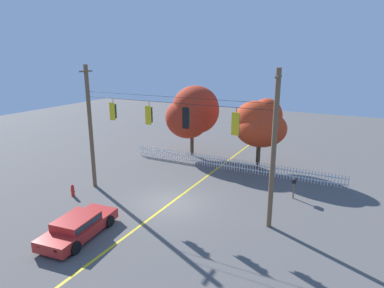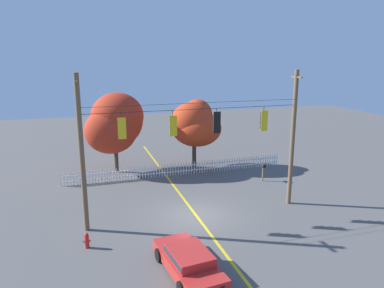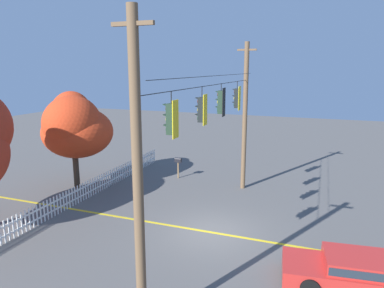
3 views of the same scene
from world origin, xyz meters
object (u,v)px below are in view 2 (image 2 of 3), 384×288
at_px(traffic_signal_northbound_secondary, 122,128).
at_px(traffic_signal_westbound_side, 216,122).
at_px(autumn_maple_mid, 195,124).
at_px(roadside_mailbox, 263,167).
at_px(fire_hydrant, 87,240).
at_px(autumn_maple_near_fence, 116,122).
at_px(traffic_signal_eastbound_side, 263,120).
at_px(parked_car, 189,261).
at_px(traffic_signal_northbound_primary, 173,125).

distance_m(traffic_signal_northbound_secondary, traffic_signal_westbound_side, 5.42).
height_order(autumn_maple_mid, roadside_mailbox, autumn_maple_mid).
distance_m(fire_hydrant, roadside_mailbox, 14.74).
bearing_deg(autumn_maple_near_fence, traffic_signal_northbound_secondary, -93.86).
relative_size(autumn_maple_mid, roadside_mailbox, 4.16).
height_order(traffic_signal_eastbound_side, autumn_maple_mid, traffic_signal_eastbound_side).
bearing_deg(fire_hydrant, traffic_signal_westbound_side, 14.77).
xyz_separation_m(autumn_maple_mid, parked_car, (-5.10, -15.02, -3.17)).
relative_size(traffic_signal_northbound_secondary, roadside_mailbox, 1.01).
relative_size(traffic_signal_northbound_secondary, autumn_maple_near_fence, 0.22).
bearing_deg(roadside_mailbox, traffic_signal_westbound_side, -141.54).
bearing_deg(traffic_signal_eastbound_side, traffic_signal_westbound_side, -180.00).
relative_size(traffic_signal_eastbound_side, parked_car, 0.32).
relative_size(traffic_signal_northbound_secondary, autumn_maple_mid, 0.24).
xyz_separation_m(traffic_signal_westbound_side, parked_car, (-3.39, -5.63, -5.07)).
height_order(autumn_maple_mid, fire_hydrant, autumn_maple_mid).
distance_m(traffic_signal_northbound_primary, autumn_maple_mid, 10.50).
xyz_separation_m(autumn_maple_near_fence, autumn_maple_mid, (6.45, -0.82, -0.41)).
bearing_deg(autumn_maple_near_fence, traffic_signal_northbound_primary, -78.21).
bearing_deg(roadside_mailbox, traffic_signal_northbound_primary, -151.53).
bearing_deg(traffic_signal_northbound_secondary, roadside_mailbox, 21.98).
distance_m(traffic_signal_northbound_primary, traffic_signal_eastbound_side, 5.64).
distance_m(traffic_signal_westbound_side, autumn_maple_near_fence, 11.35).
relative_size(traffic_signal_eastbound_side, roadside_mailbox, 1.07).
height_order(traffic_signal_northbound_primary, autumn_maple_mid, traffic_signal_northbound_primary).
bearing_deg(roadside_mailbox, autumn_maple_near_fence, 150.89).
xyz_separation_m(traffic_signal_northbound_secondary, traffic_signal_eastbound_side, (8.46, -0.00, -0.04)).
xyz_separation_m(autumn_maple_near_fence, roadside_mailbox, (10.33, -5.76, -3.04)).
bearing_deg(traffic_signal_northbound_secondary, fire_hydrant, -137.65).
bearing_deg(traffic_signal_northbound_secondary, traffic_signal_westbound_side, -0.01).
height_order(traffic_signal_northbound_secondary, autumn_maple_mid, traffic_signal_northbound_secondary).
relative_size(traffic_signal_northbound_primary, autumn_maple_near_fence, 0.22).
bearing_deg(parked_car, autumn_maple_near_fence, 94.86).
bearing_deg(fire_hydrant, traffic_signal_eastbound_side, 10.68).
bearing_deg(traffic_signal_northbound_primary, autumn_maple_near_fence, 101.79).
relative_size(traffic_signal_northbound_secondary, traffic_signal_eastbound_side, 0.95).
bearing_deg(traffic_signal_northbound_primary, autumn_maple_mid, 65.30).
xyz_separation_m(fire_hydrant, roadside_mailbox, (13.23, 6.46, 0.73)).
bearing_deg(traffic_signal_northbound_secondary, autumn_maple_mid, 52.76).
relative_size(traffic_signal_eastbound_side, fire_hydrant, 1.81).
xyz_separation_m(autumn_maple_near_fence, parked_car, (1.35, -15.83, -3.58)).
relative_size(traffic_signal_westbound_side, autumn_maple_mid, 0.25).
xyz_separation_m(autumn_maple_mid, roadside_mailbox, (3.89, -4.94, -2.64)).
height_order(fire_hydrant, roadside_mailbox, roadside_mailbox).
distance_m(autumn_maple_mid, roadside_mailbox, 6.82).
relative_size(autumn_maple_near_fence, fire_hydrant, 7.92).
xyz_separation_m(autumn_maple_mid, fire_hydrant, (-9.34, -11.40, -3.37)).
bearing_deg(traffic_signal_eastbound_side, autumn_maple_near_fence, 127.28).
distance_m(parked_car, roadside_mailbox, 13.51).
relative_size(autumn_maple_mid, fire_hydrant, 7.05).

